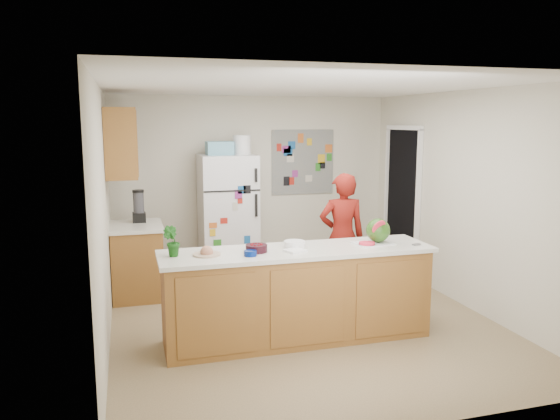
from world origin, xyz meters
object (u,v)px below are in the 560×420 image
object	(u,v)px
person	(342,236)
cherry_bowl	(256,248)
refrigerator	(228,217)
watermelon	(378,230)

from	to	relation	value
person	cherry_bowl	xyz separation A→B (m)	(-1.32, -1.08, 0.18)
cherry_bowl	refrigerator	bearing A→B (deg)	86.09
watermelon	cherry_bowl	size ratio (longest dim) A/B	1.18
refrigerator	watermelon	distance (m)	2.61
person	watermelon	world-z (taller)	person
person	watermelon	xyz separation A→B (m)	(-0.04, -1.05, 0.28)
refrigerator	person	world-z (taller)	refrigerator
refrigerator	watermelon	xyz separation A→B (m)	(1.11, -2.35, 0.20)
refrigerator	cherry_bowl	world-z (taller)	refrigerator
refrigerator	person	xyz separation A→B (m)	(1.16, -1.30, -0.08)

